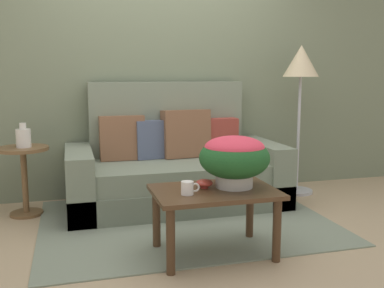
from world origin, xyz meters
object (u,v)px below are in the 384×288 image
Objects in this scene: potted_plant at (234,157)px; snack_bowl at (204,183)px; table_vase at (23,137)px; coffee_mug at (188,188)px; couch at (174,169)px; side_table at (24,168)px; coffee_table at (214,201)px; floor_lamp at (301,73)px.

snack_bowl is (-0.21, 0.03, -0.18)m from potted_plant.
table_vase is (-1.46, 1.22, 0.02)m from potted_plant.
potted_plant is 3.91× the size of coffee_mug.
snack_bowl is at bearing -93.45° from couch.
side_table is at bearing 136.32° from snack_bowl.
coffee_table is 1.84m from table_vase.
table_vase is (-1.26, 1.19, 0.20)m from snack_bowl.
side_table is at bearing 124.26° from table_vase.
coffee_table is 0.14m from snack_bowl.
couch is 1.34m from side_table.
table_vase is at bearing -55.74° from side_table.
couch is at bearing 96.18° from potted_plant.
potted_plant is 2.30× the size of table_vase.
floor_lamp is at bearing 1.07° from table_vase.
potted_plant is 4.21× the size of snack_bowl.
floor_lamp is 1.83m from potted_plant.
side_table reaches higher than coffee_table.
coffee_mug is at bearing -138.46° from floor_lamp.
potted_plant is (0.15, 0.03, 0.29)m from coffee_table.
coffee_mug is (-0.21, -0.07, 0.12)m from coffee_table.
potted_plant reaches higher than snack_bowl.
table_vase reaches higher than potted_plant.
floor_lamp is (2.66, 0.03, 0.82)m from side_table.
coffee_mug is 1.73m from table_vase.
coffee_table is 0.33m from potted_plant.
coffee_mug is at bearing -99.55° from couch.
couch reaches higher than table_vase.
coffee_mug is (-0.36, -0.10, -0.17)m from potted_plant.
potted_plant is at bearing -40.03° from side_table.
floor_lamp is at bearing 46.84° from potted_plant.
snack_bowl is (0.15, 0.13, -0.01)m from coffee_mug.
potted_plant is (-1.19, -1.27, -0.57)m from floor_lamp.
potted_plant is at bearing 11.31° from coffee_table.
floor_lamp reaches higher than couch.
couch is 1.21m from snack_bowl.
couch is 9.40× the size of table_vase.
side_table is 2.79m from floor_lamp.
couch is 1.36m from coffee_mug.
floor_lamp is 13.16× the size of snack_bowl.
snack_bowl is (-0.07, -1.20, 0.15)m from couch.
table_vase is (-1.33, -0.01, 0.35)m from couch.
floor_lamp is 7.18× the size of table_vase.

